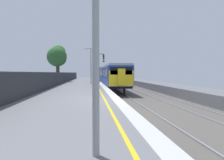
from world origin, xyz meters
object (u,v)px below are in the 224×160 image
(signal_gantry, at_px, (100,64))
(background_tree_left, at_px, (59,53))
(platform_lamp_mid, at_px, (91,63))
(speed_limit_sign, at_px, (100,72))
(platform_lamp_near, at_px, (96,5))
(commuter_train_at_platform, at_px, (106,74))
(background_tree_centre, at_px, (57,57))

(signal_gantry, height_order, background_tree_left, background_tree_left)
(platform_lamp_mid, bearing_deg, speed_limit_sign, 54.96)
(speed_limit_sign, xyz_separation_m, platform_lamp_near, (-1.36, -27.12, 1.24))
(platform_lamp_mid, bearing_deg, commuter_train_at_platform, 74.82)
(platform_lamp_near, bearing_deg, background_tree_left, 99.86)
(platform_lamp_near, xyz_separation_m, background_tree_left, (-6.39, 36.80, 2.66))
(commuter_train_at_platform, relative_size, platform_lamp_mid, 7.75)
(background_tree_centre, bearing_deg, platform_lamp_mid, -50.58)
(speed_limit_sign, bearing_deg, background_tree_centre, 144.01)
(platform_lamp_mid, bearing_deg, background_tree_centre, 129.42)
(commuter_train_at_platform, distance_m, signal_gantry, 5.91)
(background_tree_left, distance_m, background_tree_centre, 4.55)
(background_tree_centre, bearing_deg, platform_lamp_near, -79.60)
(commuter_train_at_platform, bearing_deg, background_tree_left, -178.90)
(signal_gantry, bearing_deg, background_tree_left, 147.25)
(background_tree_left, xyz_separation_m, background_tree_centre, (0.44, -4.38, -1.17))
(speed_limit_sign, relative_size, background_tree_left, 0.36)
(platform_lamp_mid, bearing_deg, signal_gantry, 74.89)
(speed_limit_sign, relative_size, platform_lamp_near, 0.54)
(platform_lamp_near, relative_size, platform_lamp_mid, 0.92)
(speed_limit_sign, xyz_separation_m, background_tree_left, (-7.75, 9.68, 3.90))
(commuter_train_at_platform, relative_size, background_tree_left, 5.67)
(speed_limit_sign, xyz_separation_m, background_tree_centre, (-7.30, 5.30, 2.73))
(platform_lamp_near, relative_size, background_tree_centre, 0.77)
(platform_lamp_mid, bearing_deg, platform_lamp_near, -90.00)
(signal_gantry, xyz_separation_m, background_tree_centre, (-7.68, 0.85, 1.25))
(background_tree_centre, bearing_deg, signal_gantry, -6.29)
(background_tree_left, bearing_deg, platform_lamp_mid, -61.17)
(commuter_train_at_platform, bearing_deg, signal_gantry, -105.26)
(commuter_train_at_platform, xyz_separation_m, platform_lamp_mid, (-3.20, -11.80, 1.85))
(platform_lamp_mid, xyz_separation_m, background_tree_centre, (-5.95, 7.24, 1.27))
(signal_gantry, distance_m, speed_limit_sign, 4.71)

